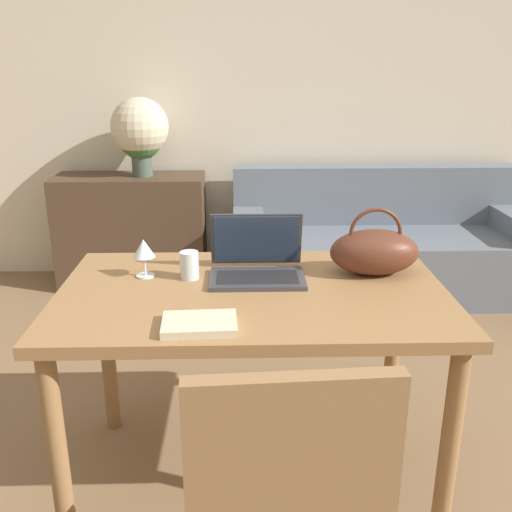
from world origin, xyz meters
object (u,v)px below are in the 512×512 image
(laptop, at_px, (258,260))
(handbag, at_px, (374,251))
(wine_glass, at_px, (144,250))
(couch, at_px, (379,249))
(drinking_glass, at_px, (189,265))
(flower_vase, at_px, (140,131))

(laptop, distance_m, handbag, 0.42)
(laptop, height_order, wine_glass, laptop)
(couch, xyz_separation_m, wine_glass, (-1.29, -1.74, 0.59))
(drinking_glass, xyz_separation_m, flower_vase, (-0.48, 1.93, 0.24))
(wine_glass, bearing_deg, handbag, 0.34)
(flower_vase, bearing_deg, laptop, -69.27)
(couch, relative_size, wine_glass, 14.17)
(laptop, distance_m, drinking_glass, 0.25)
(flower_vase, bearing_deg, handbag, -59.10)
(couch, height_order, flower_vase, flower_vase)
(handbag, bearing_deg, wine_glass, -179.66)
(drinking_glass, relative_size, handbag, 0.31)
(wine_glass, bearing_deg, flower_vase, 99.36)
(drinking_glass, distance_m, flower_vase, 2.01)
(couch, bearing_deg, drinking_glass, -122.50)
(couch, relative_size, drinking_glass, 20.02)
(laptop, xyz_separation_m, flower_vase, (-0.72, 1.91, 0.23))
(couch, height_order, laptop, laptop)
(wine_glass, relative_size, handbag, 0.44)
(handbag, bearing_deg, flower_vase, 120.90)
(couch, bearing_deg, flower_vase, 174.02)
(drinking_glass, distance_m, wine_glass, 0.17)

